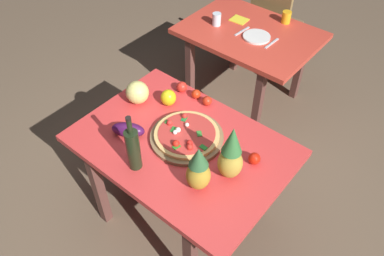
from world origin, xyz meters
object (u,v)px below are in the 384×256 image
Objects in this scene: pizza_board at (187,137)px; drinking_glass_water at (217,19)px; melon at (137,92)px; eggplant at (128,130)px; tomato_near_board at (207,101)px; dining_chair at (273,23)px; pineapple_right at (231,155)px; bell_pepper at (168,98)px; display_table at (182,153)px; tomato_at_corner at (254,159)px; pineapple_left at (198,170)px; pizza at (186,134)px; tomato_beside_pepper at (196,94)px; background_table at (249,42)px; fork_utensil at (242,31)px; napkin_folded at (239,20)px; knife_utensil at (272,43)px; tomato_by_bottle at (182,87)px; dinner_plate at (257,37)px; drinking_glass_juice at (286,17)px; wine_bottle at (133,149)px.

pizza_board is 1.32m from drinking_glass_water.
melon is 0.31m from eggplant.
melon is 0.45m from tomato_near_board.
pineapple_right is at bearing 112.54° from dining_chair.
display_table is at bearing -35.90° from bell_pepper.
drinking_glass_water is at bearing 135.05° from tomato_at_corner.
pineapple_left is at bearing -2.46° from eggplant.
pizza is 6.26× the size of tomato_beside_pepper.
pizza is at bearing -166.11° from tomato_at_corner.
tomato_near_board is (-0.10, 0.36, 0.12)m from display_table.
pineapple_right reaches higher than tomato_beside_pepper.
fork_utensil is at bearing -134.94° from background_table.
pineapple_left is 0.19m from pineapple_right.
tomato_beside_pepper is at bearing -70.75° from napkin_folded.
tomato_near_board is 0.35× the size of knife_utensil.
pineapple_left is 0.36m from tomato_at_corner.
pizza_board is 2.18× the size of eggplant.
dining_chair is 1.59m from tomato_by_bottle.
melon is 1.16m from dinner_plate.
drinking_glass_juice reaches higher than tomato_by_bottle.
dining_chair is 6.07× the size of napkin_folded.
tomato_at_corner is at bearing -52.39° from napkin_folded.
fork_utensil is (-0.20, -0.35, -0.05)m from drinking_glass_juice.
wine_bottle is 1.54m from knife_utensil.
dinner_plate is at bearing 88.35° from tomato_by_bottle.
bell_pepper reaches higher than dinner_plate.
tomato_at_corner reaches higher than tomato_beside_pepper.
tomato_near_board is at bearing -64.89° from fork_utensil.
tomato_beside_pepper is 0.85× the size of tomato_by_bottle.
pizza_board is at bearing -76.74° from dinner_plate.
tomato_at_corner is at bearing -48.28° from fork_utensil.
melon is (-0.81, 0.11, -0.08)m from pineapple_right.
dinner_plate is (-0.28, 1.25, 0.10)m from display_table.
melon is 1.07× the size of napkin_folded.
drinking_glass_water is at bearing 118.43° from display_table.
pineapple_right is (0.72, -1.30, 0.26)m from background_table.
pineapple_right is at bearing -8.62° from pizza.
tomato_near_board is (0.19, 0.52, -0.01)m from eggplant.
bell_pepper is 0.61× the size of knife_utensil.
tomato_beside_pepper is 0.34× the size of fork_utensil.
eggplant is 1.41m from knife_utensil.
pizza reaches higher than dinner_plate.
napkin_folded is at bearing 113.89° from tomato_near_board.
pineapple_left is at bearing -33.34° from display_table.
drinking_glass_juice is at bearing 129.22° from dining_chair.
pineapple_right is at bearing -66.67° from knife_utensil.
pineapple_left is 0.66m from tomato_near_board.
tomato_at_corner is (0.87, 0.04, -0.04)m from melon.
napkin_folded is (-0.55, 1.38, 0.09)m from display_table.
pineapple_right is (0.35, -0.06, 0.15)m from pizza_board.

